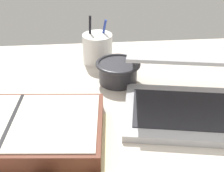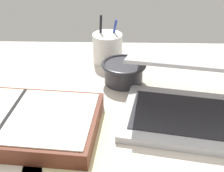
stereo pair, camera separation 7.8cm
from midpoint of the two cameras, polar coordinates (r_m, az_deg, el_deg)
The scene contains 7 objects.
desk_top at distance 78.75cm, azimuth 2.44°, elevation -7.00°, with size 140.00×100.00×2.00cm, color beige.
laptop at distance 80.92cm, azimuth 18.03°, elevation -2.10°, with size 40.78×38.41×16.43cm.
bowl at distance 92.73cm, azimuth 4.57°, elevation 2.57°, with size 13.33×13.33×6.49cm.
pen_cup at distance 104.79cm, azimuth 1.32°, elevation 6.93°, with size 9.90×9.90×15.58cm.
planner at distance 76.79cm, azimuth -15.19°, elevation -6.33°, with size 42.89×27.05×4.66cm.
scissors at distance 73.46cm, azimuth -12.63°, elevation -9.76°, with size 13.63×10.75×0.80cm.
paper_sheet_front at distance 69.66cm, azimuth -4.45°, elevation -11.89°, with size 18.60×27.96×0.16cm, color #F4EFB2.
Camera 2 is at (2.22, -62.46, 49.08)cm, focal length 50.00 mm.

